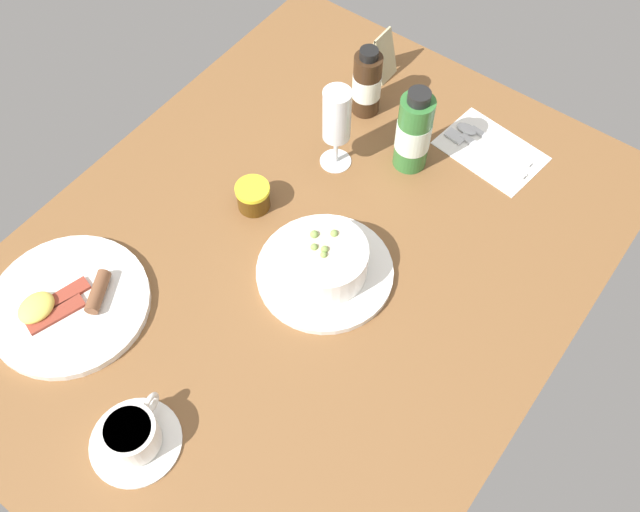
% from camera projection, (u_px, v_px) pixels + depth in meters
% --- Properties ---
extents(ground_plane, '(1.10, 0.84, 0.03)m').
position_uv_depth(ground_plane, '(302.00, 264.00, 1.19)').
color(ground_plane, brown).
extents(porridge_bowl, '(0.22, 0.22, 0.08)m').
position_uv_depth(porridge_bowl, '(326.00, 262.00, 1.14)').
color(porridge_bowl, white).
rests_on(porridge_bowl, ground_plane).
extents(cutlery_setting, '(0.14, 0.20, 0.01)m').
position_uv_depth(cutlery_setting, '(489.00, 149.00, 1.30)').
color(cutlery_setting, white).
rests_on(cutlery_setting, ground_plane).
extents(coffee_cup, '(0.13, 0.13, 0.06)m').
position_uv_depth(coffee_cup, '(133.00, 437.00, 0.99)').
color(coffee_cup, white).
rests_on(coffee_cup, ground_plane).
extents(wine_glass, '(0.06, 0.06, 0.17)m').
position_uv_depth(wine_glass, '(337.00, 119.00, 1.20)').
color(wine_glass, white).
rests_on(wine_glass, ground_plane).
extents(jam_jar, '(0.06, 0.06, 0.05)m').
position_uv_depth(jam_jar, '(253.00, 196.00, 1.22)').
color(jam_jar, '#4E300B').
rests_on(jam_jar, ground_plane).
extents(sauce_bottle_brown, '(0.05, 0.05, 0.14)m').
position_uv_depth(sauce_bottle_brown, '(367.00, 83.00, 1.31)').
color(sauce_bottle_brown, '#382314').
rests_on(sauce_bottle_brown, ground_plane).
extents(sauce_bottle_green, '(0.06, 0.06, 0.17)m').
position_uv_depth(sauce_bottle_green, '(414.00, 132.00, 1.23)').
color(sauce_bottle_green, '#337233').
rests_on(sauce_bottle_green, ground_plane).
extents(breakfast_plate, '(0.25, 0.25, 0.04)m').
position_uv_depth(breakfast_plate, '(68.00, 304.00, 1.12)').
color(breakfast_plate, white).
rests_on(breakfast_plate, ground_plane).
extents(menu_card, '(0.05, 0.05, 0.10)m').
position_uv_depth(menu_card, '(381.00, 54.00, 1.37)').
color(menu_card, '#BFB68A').
rests_on(menu_card, ground_plane).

